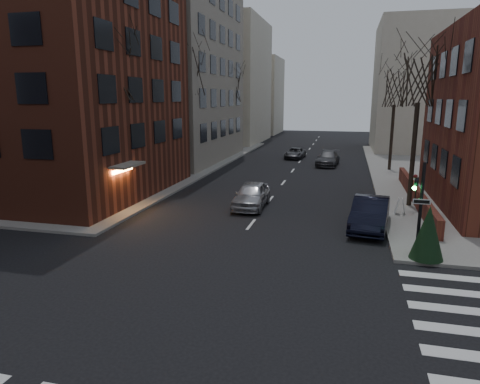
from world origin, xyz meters
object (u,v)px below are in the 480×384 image
at_px(traffic_signal, 418,214).
at_px(tree_left_c, 230,86).
at_px(tree_right_b, 395,88).
at_px(car_lane_far, 295,153).
at_px(tree_left_a, 115,68).
at_px(sandwich_board, 400,206).
at_px(streetlamp_near, 178,130).
at_px(tree_right_a, 420,75).
at_px(evergreen_shrub, 428,233).
at_px(parked_sedan, 370,214).
at_px(streetlamp_far, 240,118).
at_px(tree_left_b, 187,72).
at_px(car_lane_silver, 251,195).
at_px(car_lane_gray, 328,159).

height_order(traffic_signal, tree_left_c, tree_left_c).
bearing_deg(tree_right_b, car_lane_far, 146.67).
distance_m(tree_left_a, sandwich_board, 18.64).
relative_size(tree_left_c, car_lane_far, 2.28).
bearing_deg(car_lane_far, tree_right_b, -30.73).
bearing_deg(tree_left_a, streetlamp_near, 85.71).
distance_m(tree_right_a, evergreen_shrub, 11.66).
bearing_deg(evergreen_shrub, streetlamp_near, 140.71).
bearing_deg(parked_sedan, evergreen_shrub, -56.44).
xyz_separation_m(parked_sedan, evergreen_shrub, (2.10, -4.22, 0.46)).
xyz_separation_m(tree_left_c, sandwich_board, (16.82, -24.29, -7.41)).
xyz_separation_m(streetlamp_far, car_lane_far, (7.40, -3.69, -3.64)).
bearing_deg(tree_right_a, tree_left_c, 128.66).
bearing_deg(evergreen_shrub, sandwich_board, 92.21).
height_order(tree_left_c, sandwich_board, tree_left_c).
height_order(traffic_signal, parked_sedan, traffic_signal).
xyz_separation_m(tree_left_c, evergreen_shrub, (17.10, -31.50, -6.74)).
height_order(tree_left_a, evergreen_shrub, tree_left_a).
bearing_deg(tree_right_a, evergreen_shrub, -93.03).
xyz_separation_m(tree_left_b, evergreen_shrub, (17.10, -17.50, -7.62)).
bearing_deg(tree_left_c, streetlamp_far, 73.30).
height_order(car_lane_silver, evergreen_shrub, evergreen_shrub).
relative_size(tree_left_a, tree_left_b, 0.95).
distance_m(tree_right_a, tree_right_b, 14.01).
bearing_deg(parked_sedan, tree_right_a, 70.91).
bearing_deg(car_lane_far, parked_sedan, -72.11).
bearing_deg(car_lane_gray, tree_right_a, -65.29).
bearing_deg(car_lane_far, evergreen_shrub, -70.43).
distance_m(traffic_signal, streetlamp_far, 36.81).
xyz_separation_m(tree_left_b, tree_right_b, (17.60, 6.00, -1.33)).
relative_size(tree_left_c, streetlamp_near, 1.55).
bearing_deg(parked_sedan, tree_right_b, 89.43).
xyz_separation_m(tree_left_a, tree_left_b, (0.00, 12.00, 0.44)).
xyz_separation_m(car_lane_silver, sandwich_board, (8.82, 0.05, -0.17)).
bearing_deg(tree_right_a, tree_left_b, 155.56).
bearing_deg(car_lane_far, tree_right_a, -62.11).
bearing_deg(car_lane_silver, tree_left_b, 127.34).
height_order(tree_right_b, sandwich_board, tree_right_b).
bearing_deg(streetlamp_far, evergreen_shrub, -63.78).
xyz_separation_m(tree_left_a, parked_sedan, (15.00, -1.28, -7.64)).
bearing_deg(sandwich_board, tree_left_b, 148.82).
relative_size(car_lane_gray, sandwich_board, 5.30).
bearing_deg(tree_left_a, streetlamp_far, 88.77).
relative_size(tree_left_a, car_lane_gray, 2.08).
relative_size(car_lane_gray, evergreen_shrub, 2.17).
relative_size(traffic_signal, evergreen_shrub, 1.75).
bearing_deg(streetlamp_near, tree_left_b, 98.53).
relative_size(tree_left_b, evergreen_shrub, 4.73).
xyz_separation_m(parked_sedan, car_lane_gray, (-3.17, 21.20, -0.11)).
relative_size(tree_right_a, car_lane_far, 2.28).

